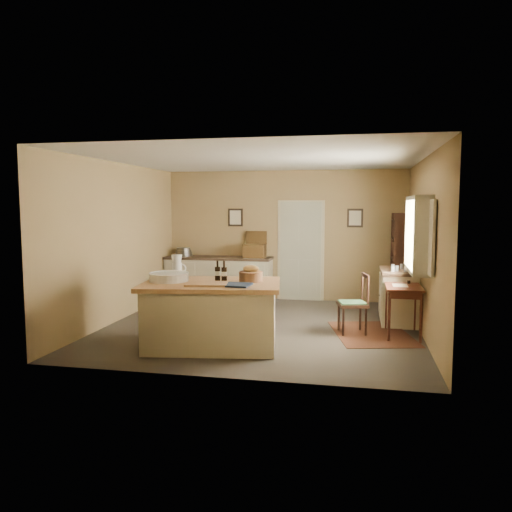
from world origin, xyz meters
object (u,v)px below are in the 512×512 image
at_px(sideboard, 219,277).
at_px(shelving_unit, 402,262).
at_px(writing_desk, 403,292).
at_px(desk_chair, 352,304).
at_px(work_island, 211,313).
at_px(right_cabinet, 398,296).

height_order(sideboard, shelving_unit, shelving_unit).
height_order(writing_desk, desk_chair, desk_chair).
relative_size(work_island, writing_desk, 2.39).
xyz_separation_m(right_cabinet, shelving_unit, (0.15, 1.16, 0.46)).
distance_m(desk_chair, right_cabinet, 1.19).
distance_m(writing_desk, desk_chair, 0.78).
relative_size(desk_chair, shelving_unit, 0.50).
relative_size(work_island, shelving_unit, 1.12).
bearing_deg(right_cabinet, work_island, -142.60).
xyz_separation_m(work_island, shelving_unit, (2.83, 3.20, 0.43)).
height_order(work_island, right_cabinet, work_island).
bearing_deg(desk_chair, right_cabinet, 36.91).
xyz_separation_m(desk_chair, right_cabinet, (0.75, 0.92, 0.00)).
height_order(right_cabinet, shelving_unit, shelving_unit).
height_order(writing_desk, right_cabinet, right_cabinet).
xyz_separation_m(work_island, desk_chair, (1.92, 1.13, -0.03)).
bearing_deg(sideboard, work_island, -76.07).
bearing_deg(sideboard, right_cabinet, -22.10).
height_order(sideboard, writing_desk, sideboard).
relative_size(work_island, sideboard, 0.91).
height_order(sideboard, desk_chair, sideboard).
bearing_deg(sideboard, desk_chair, -40.21).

